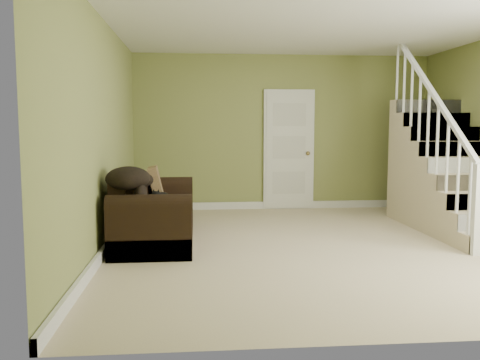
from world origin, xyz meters
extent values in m
cube|color=#C6B28F|center=(0.00, 0.00, 0.00)|extent=(5.00, 5.50, 0.01)
cube|color=white|center=(0.00, 0.00, 2.60)|extent=(5.00, 5.50, 0.01)
cube|color=olive|center=(0.00, 2.75, 1.30)|extent=(5.00, 0.04, 2.60)
cube|color=olive|center=(0.00, -2.75, 1.30)|extent=(5.00, 0.04, 2.60)
cube|color=olive|center=(-2.50, 0.00, 1.30)|extent=(0.04, 5.50, 2.60)
cube|color=white|center=(0.00, 2.72, 0.06)|extent=(5.00, 0.04, 0.12)
cube|color=white|center=(-2.47, 0.00, 0.06)|extent=(0.04, 5.50, 0.12)
cube|color=white|center=(0.10, 2.71, 1.01)|extent=(0.86, 0.05, 2.02)
cube|color=white|center=(0.10, 2.69, 1.00)|extent=(0.78, 0.04, 1.96)
sphere|color=olive|center=(0.42, 2.65, 0.95)|extent=(0.07, 0.07, 0.07)
cylinder|color=white|center=(1.55, -0.46, 0.65)|extent=(0.04, 0.04, 0.90)
cylinder|color=white|center=(1.55, -0.19, 0.85)|extent=(0.04, 0.04, 0.90)
cube|color=#C6B28F|center=(2.00, 0.08, 0.30)|extent=(1.00, 0.27, 0.60)
cylinder|color=white|center=(1.55, 0.08, 1.05)|extent=(0.04, 0.04, 0.90)
cube|color=#C6B28F|center=(2.00, 0.35, 0.40)|extent=(1.00, 0.27, 0.80)
cylinder|color=white|center=(1.55, 0.35, 1.25)|extent=(0.04, 0.04, 0.90)
cube|color=#C6B28F|center=(2.00, 0.62, 0.50)|extent=(1.00, 0.27, 1.00)
cylinder|color=white|center=(1.55, 0.62, 1.45)|extent=(0.04, 0.04, 0.90)
cube|color=#C6B28F|center=(2.00, 0.89, 0.60)|extent=(1.00, 0.27, 1.20)
cylinder|color=white|center=(1.55, 0.89, 1.65)|extent=(0.04, 0.04, 0.90)
cube|color=#C6B28F|center=(2.00, 1.16, 0.70)|extent=(1.00, 0.27, 1.40)
cylinder|color=white|center=(1.55, 1.16, 1.85)|extent=(0.04, 0.04, 0.90)
cube|color=#C6B28F|center=(2.00, 1.43, 0.80)|extent=(1.00, 0.27, 1.60)
cylinder|color=white|center=(1.55, 1.43, 2.05)|extent=(0.04, 0.04, 0.90)
cube|color=#C6B28F|center=(2.00, 1.70, 0.90)|extent=(1.00, 0.27, 1.80)
cylinder|color=white|center=(1.55, 1.70, 2.25)|extent=(0.04, 0.04, 0.90)
cube|color=white|center=(1.55, -0.62, 0.50)|extent=(0.09, 0.09, 1.00)
cube|color=white|center=(1.55, 0.62, 1.90)|extent=(0.06, 2.46, 1.84)
cube|color=black|center=(-1.97, 0.41, 0.12)|extent=(0.89, 2.05, 0.23)
cube|color=black|center=(-1.88, 0.41, 0.34)|extent=(0.67, 1.55, 0.21)
cube|color=black|center=(-1.97, -0.50, 0.29)|extent=(0.89, 0.23, 0.58)
cube|color=black|center=(-1.97, 1.32, 0.29)|extent=(0.89, 0.23, 0.58)
cylinder|color=black|center=(-1.97, -0.50, 0.58)|extent=(0.89, 0.23, 0.23)
cylinder|color=black|center=(-1.97, 1.32, 0.58)|extent=(0.89, 0.23, 0.23)
cube|color=black|center=(-2.32, 0.41, 0.52)|extent=(0.19, 1.59, 0.59)
cube|color=black|center=(-2.18, 0.41, 0.59)|extent=(0.13, 1.53, 0.33)
cube|color=black|center=(-2.26, 1.30, 0.28)|extent=(0.56, 0.56, 0.56)
cylinder|color=white|center=(-2.34, 1.24, 0.66)|extent=(0.06, 0.06, 0.20)
cylinder|color=#2C56AE|center=(-2.34, 1.24, 0.66)|extent=(0.07, 0.07, 0.05)
cylinder|color=white|center=(-2.34, 1.24, 0.77)|extent=(0.03, 0.03, 0.03)
cylinder|color=white|center=(-2.20, 1.28, 0.66)|extent=(0.06, 0.06, 0.20)
cylinder|color=#2C56AE|center=(-2.20, 1.28, 0.66)|extent=(0.07, 0.07, 0.05)
cylinder|color=white|center=(-2.20, 1.28, 0.77)|extent=(0.03, 0.03, 0.03)
ellipsoid|color=black|center=(-1.90, 0.39, 0.52)|extent=(0.28, 0.35, 0.17)
ellipsoid|color=white|center=(-1.90, 0.32, 0.49)|extent=(0.14, 0.16, 0.09)
sphere|color=black|center=(-1.90, 0.23, 0.58)|extent=(0.15, 0.15, 0.11)
ellipsoid|color=white|center=(-1.90, 0.18, 0.56)|extent=(0.07, 0.07, 0.05)
cone|color=black|center=(-1.93, 0.24, 0.64)|extent=(0.05, 0.06, 0.05)
cone|color=black|center=(-1.86, 0.24, 0.64)|extent=(0.05, 0.06, 0.05)
cylinder|color=black|center=(-1.81, 0.51, 0.46)|extent=(0.06, 0.24, 0.03)
ellipsoid|color=yellow|center=(-1.88, 0.26, 0.47)|extent=(0.11, 0.22, 0.06)
cube|color=#4A2D1D|center=(-2.01, 1.11, 0.62)|extent=(0.26, 0.50, 0.51)
ellipsoid|color=black|center=(-2.21, -0.24, 0.84)|extent=(0.48, 0.63, 0.26)
camera|label=1|loc=(-1.49, -5.80, 1.40)|focal=38.00mm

